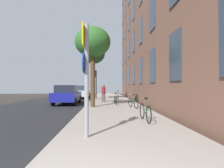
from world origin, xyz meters
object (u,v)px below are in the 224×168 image
(bicycle_0, at_px, (145,112))
(bicycle_3, at_px, (118,97))
(bicycle_1, at_px, (133,102))
(pedestrian_0, at_px, (103,92))
(sign_post, at_px, (86,70))
(car_0, at_px, (67,94))
(bicycle_2, at_px, (116,100))
(tree_near, at_px, (93,43))
(car_1, at_px, (82,92))
(traffic_light, at_px, (95,79))
(tree_far, at_px, (93,55))

(bicycle_0, relative_size, bicycle_3, 0.96)
(bicycle_1, distance_m, pedestrian_0, 5.08)
(bicycle_0, bearing_deg, bicycle_1, 86.87)
(sign_post, bearing_deg, car_0, 104.15)
(bicycle_1, xyz_separation_m, car_0, (-5.05, 3.86, 0.37))
(bicycle_1, xyz_separation_m, pedestrian_0, (-1.96, 4.65, 0.57))
(bicycle_0, height_order, bicycle_2, bicycle_0)
(tree_near, xyz_separation_m, bicycle_3, (2.20, 5.71, -4.03))
(sign_post, relative_size, bicycle_1, 2.04)
(sign_post, height_order, tree_near, tree_near)
(car_1, bearing_deg, pedestrian_0, -66.73)
(traffic_light, xyz_separation_m, tree_near, (0.29, -9.51, 2.08))
(tree_near, distance_m, bicycle_0, 6.98)
(tree_near, height_order, bicycle_2, tree_near)
(tree_near, relative_size, tree_far, 0.92)
(bicycle_3, distance_m, car_0, 5.25)
(traffic_light, distance_m, bicycle_1, 10.84)
(tree_near, bearing_deg, traffic_light, 91.73)
(bicycle_3, xyz_separation_m, car_0, (-4.56, -2.58, 0.34))
(bicycle_3, distance_m, pedestrian_0, 2.38)
(bicycle_3, bearing_deg, bicycle_1, -85.65)
(tree_near, relative_size, bicycle_1, 3.56)
(bicycle_0, relative_size, car_0, 0.37)
(car_1, bearing_deg, car_0, -93.01)
(pedestrian_0, distance_m, car_0, 3.20)
(bicycle_1, relative_size, car_1, 0.37)
(sign_post, bearing_deg, bicycle_3, 81.58)
(bicycle_1, relative_size, bicycle_3, 0.90)
(traffic_light, distance_m, bicycle_2, 8.31)
(tree_near, distance_m, car_0, 5.38)
(traffic_light, xyz_separation_m, car_0, (-2.07, -6.37, -1.61))
(tree_near, xyz_separation_m, car_1, (-1.99, 10.24, -3.69))
(sign_post, relative_size, bicycle_2, 1.97)
(sign_post, relative_size, traffic_light, 0.93)
(bicycle_0, relative_size, pedestrian_0, 1.01)
(tree_near, xyz_separation_m, bicycle_2, (1.70, 1.68, -4.05))
(sign_post, relative_size, car_1, 0.75)
(bicycle_1, distance_m, car_0, 6.37)
(tree_far, distance_m, car_1, 5.39)
(traffic_light, relative_size, bicycle_0, 2.06)
(tree_far, distance_m, bicycle_2, 7.39)
(tree_far, xyz_separation_m, car_0, (-1.98, -4.03, -4.13))
(sign_post, distance_m, bicycle_0, 3.41)
(tree_near, bearing_deg, bicycle_2, 44.69)
(tree_near, relative_size, bicycle_3, 3.21)
(bicycle_3, bearing_deg, bicycle_2, -97.13)
(car_0, relative_size, car_1, 1.04)
(bicycle_3, relative_size, car_1, 0.41)
(bicycle_2, relative_size, car_1, 0.38)
(car_0, bearing_deg, bicycle_2, -19.74)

